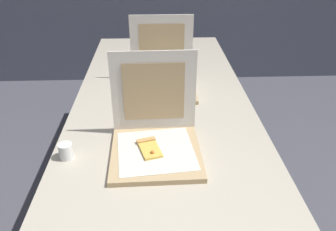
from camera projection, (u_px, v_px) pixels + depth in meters
name	position (u px, v px, depth m)	size (l,w,h in m)	color
table	(163.00, 115.00, 1.77)	(0.94, 2.42, 0.73)	#BCB29E
pizza_box_front	(155.00, 139.00, 1.41)	(0.37, 0.38, 0.39)	tan
pizza_box_middle	(163.00, 79.00, 1.94)	(0.37, 0.37, 0.39)	tan
cup_white_near_left	(66.00, 151.00, 1.37)	(0.06, 0.06, 0.07)	white
cup_white_far	(122.00, 73.00, 2.07)	(0.06, 0.06, 0.07)	white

